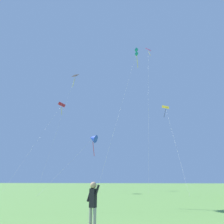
{
  "coord_description": "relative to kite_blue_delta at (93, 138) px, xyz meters",
  "views": [
    {
      "loc": [
        -0.9,
        -3.23,
        1.57
      ],
      "look_at": [
        -8.68,
        30.06,
        12.53
      ],
      "focal_mm": 34.78,
      "sensor_mm": 36.0,
      "label": 1
    }
  ],
  "objects": [
    {
      "name": "kite_blue_delta",
      "position": [
        0.0,
        0.0,
        0.0
      ],
      "size": [
        3.79,
        10.01,
        8.6
      ],
      "color": "blue",
      "rests_on": "ground_plane"
    },
    {
      "name": "kite_teal_box",
      "position": [
        7.03,
        0.69,
        14.3
      ],
      "size": [
        4.11,
        9.86,
        23.15
      ],
      "color": "teal",
      "rests_on": "ground_plane"
    },
    {
      "name": "kite_black_large",
      "position": [
        -8.55,
        10.81,
        15.79
      ],
      "size": [
        3.05,
        8.67,
        25.67
      ],
      "color": "black",
      "rests_on": "ground_plane"
    },
    {
      "name": "kite_pink_low",
      "position": [
        8.74,
        7.96,
        18.04
      ],
      "size": [
        1.22,
        10.51,
        28.44
      ],
      "color": "pink",
      "rests_on": "ground_plane"
    },
    {
      "name": "kite_red_high",
      "position": [
        -10.51,
        9.12,
        8.73
      ],
      "size": [
        2.97,
        12.79,
        18.22
      ],
      "color": "red",
      "rests_on": "ground_plane"
    },
    {
      "name": "kite_yellow_diamond",
      "position": [
        11.25,
        4.52,
        4.96
      ],
      "size": [
        2.11,
        10.59,
        14.14
      ],
      "color": "yellow",
      "rests_on": "ground_plane"
    },
    {
      "name": "person_foreground_watcher",
      "position": [
        7.94,
        -23.89,
        -6.89
      ],
      "size": [
        0.5,
        0.23,
        1.56
      ],
      "color": "gray",
      "rests_on": "ground_plane"
    }
  ]
}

